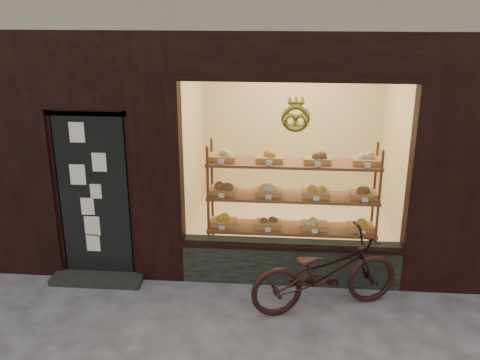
{
  "coord_description": "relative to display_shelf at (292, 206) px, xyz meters",
  "views": [
    {
      "loc": [
        0.34,
        -3.95,
        3.45
      ],
      "look_at": [
        -0.18,
        2.0,
        1.4
      ],
      "focal_mm": 40.0,
      "sensor_mm": 36.0,
      "label": 1
    }
  ],
  "objects": [
    {
      "name": "display_shelf",
      "position": [
        0.0,
        0.0,
        0.0
      ],
      "size": [
        2.2,
        0.45,
        1.7
      ],
      "color": "#552D12",
      "rests_on": "ground"
    },
    {
      "name": "bicycle",
      "position": [
        0.39,
        -1.0,
        -0.4
      ],
      "size": [
        1.87,
        1.17,
        0.93
      ],
      "primitive_type": "imported",
      "rotation": [
        0.0,
        0.0,
        1.91
      ],
      "color": "black",
      "rests_on": "ground"
    }
  ]
}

